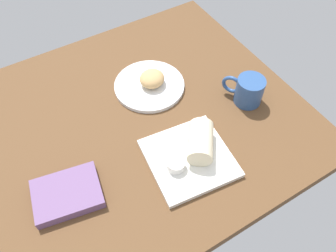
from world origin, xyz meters
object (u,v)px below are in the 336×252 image
at_px(square_plate, 189,158).
at_px(round_plate, 149,86).
at_px(scone_pastry, 152,79).
at_px(book_stack, 67,194).
at_px(coffee_mug, 248,90).
at_px(breakfast_wrap, 201,142).
at_px(sauce_cup, 176,164).

bearing_deg(square_plate, round_plate, -97.85).
distance_m(scone_pastry, square_plate, 0.31).
bearing_deg(book_stack, coffee_mug, -177.58).
height_order(square_plate, breakfast_wrap, breakfast_wrap).
relative_size(sauce_cup, breakfast_wrap, 0.43).
distance_m(book_stack, coffee_mug, 0.62).
bearing_deg(square_plate, breakfast_wrap, -169.81).
distance_m(round_plate, coffee_mug, 0.33).
distance_m(square_plate, coffee_mug, 0.30).
relative_size(book_stack, coffee_mug, 1.55).
bearing_deg(square_plate, scone_pastry, -99.71).
height_order(scone_pastry, square_plate, scone_pastry).
xyz_separation_m(square_plate, sauce_cup, (0.05, 0.01, 0.02)).
bearing_deg(scone_pastry, sauce_cup, 71.92).
xyz_separation_m(scone_pastry, book_stack, (0.39, 0.24, -0.02)).
relative_size(scone_pastry, coffee_mug, 0.66).
relative_size(round_plate, breakfast_wrap, 1.95).
xyz_separation_m(scone_pastry, coffee_mug, (-0.23, 0.21, 0.01)).
bearing_deg(round_plate, breakfast_wrap, 89.57).
xyz_separation_m(book_stack, coffee_mug, (-0.62, -0.03, 0.03)).
relative_size(round_plate, sauce_cup, 4.51).
xyz_separation_m(square_plate, breakfast_wrap, (-0.04, -0.01, 0.04)).
relative_size(scone_pastry, sauce_cup, 1.61).
distance_m(breakfast_wrap, coffee_mug, 0.26).
relative_size(round_plate, book_stack, 1.20).
relative_size(round_plate, coffee_mug, 1.86).
height_order(round_plate, square_plate, square_plate).
distance_m(square_plate, breakfast_wrap, 0.06).
height_order(round_plate, breakfast_wrap, breakfast_wrap).
bearing_deg(coffee_mug, round_plate, -41.55).
distance_m(round_plate, sauce_cup, 0.33).
height_order(scone_pastry, breakfast_wrap, breakfast_wrap).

